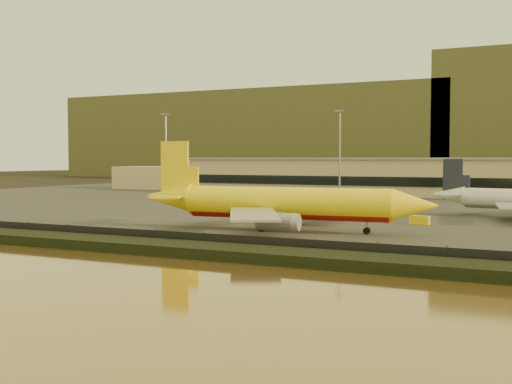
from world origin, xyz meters
TOP-DOWN VIEW (x-y plane):
  - ground at (0.00, 0.00)m, footprint 900.00×900.00m
  - embankment at (0.00, -17.00)m, footprint 320.00×7.00m
  - tarmac at (0.00, 95.00)m, footprint 320.00×220.00m
  - perimeter_fence at (0.00, -13.00)m, footprint 300.00×0.05m
  - terminal_building at (-14.52, 125.55)m, footprint 202.00×25.00m
  - apron_light_masts at (15.00, 75.00)m, footprint 152.20×12.20m
  - distant_hills at (-20.74, 340.00)m, footprint 470.00×160.00m
  - dhl_cargo_jet at (2.52, 12.04)m, footprint 51.67×50.35m
  - gse_vehicle_yellow at (21.44, 33.10)m, footprint 3.63×1.72m
  - gse_vehicle_white at (-15.93, 38.82)m, footprint 3.78×1.91m

SIDE VIEW (x-z plane):
  - ground at x=0.00m, z-range 0.00..0.00m
  - tarmac at x=0.00m, z-range 0.00..0.20m
  - embankment at x=0.00m, z-range 0.00..1.40m
  - gse_vehicle_yellow at x=21.44m, z-range 0.20..1.81m
  - gse_vehicle_white at x=-15.93m, z-range 0.20..1.85m
  - perimeter_fence at x=0.00m, z-range 0.20..2.40m
  - dhl_cargo_jet at x=2.52m, z-range -2.91..12.52m
  - terminal_building at x=-14.52m, z-range -0.05..12.55m
  - apron_light_masts at x=15.00m, z-range 3.00..28.40m
  - distant_hills at x=-20.74m, z-range -3.61..66.39m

